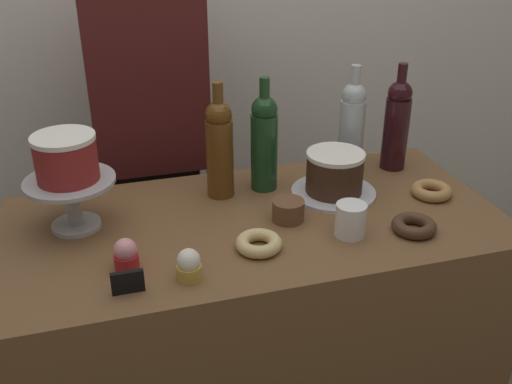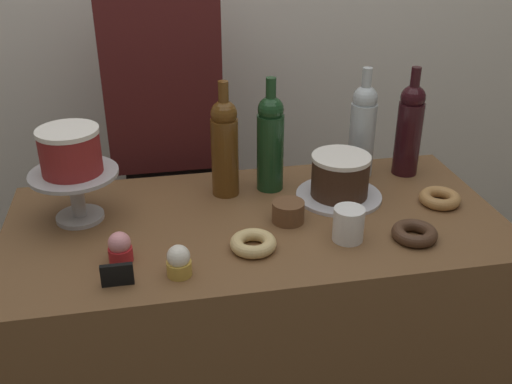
{
  "view_description": "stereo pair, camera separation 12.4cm",
  "coord_description": "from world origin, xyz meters",
  "px_view_note": "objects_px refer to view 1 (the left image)",
  "views": [
    {
      "loc": [
        -0.37,
        -1.28,
        1.66
      ],
      "look_at": [
        0.0,
        0.0,
        0.97
      ],
      "focal_mm": 41.34,
      "sensor_mm": 36.0,
      "label": 1
    },
    {
      "loc": [
        -0.25,
        -1.31,
        1.66
      ],
      "look_at": [
        0.0,
        0.0,
        0.97
      ],
      "focal_mm": 41.34,
      "sensor_mm": 36.0,
      "label": 2
    }
  ],
  "objects_px": {
    "wine_bottle_green": "(264,141)",
    "donut_glazed": "(259,243)",
    "barista_figure": "(154,165)",
    "wine_bottle_clear": "(352,125)",
    "chocolate_round_cake": "(335,172)",
    "cookie_stack": "(288,210)",
    "cake_stand_pedestal": "(72,195)",
    "white_layer_cake": "(66,158)",
    "cupcake_vanilla": "(189,265)",
    "donut_maple": "(432,191)",
    "cupcake_strawberry": "(126,255)",
    "price_sign_chalkboard": "(128,282)",
    "donut_chocolate": "(414,226)",
    "coffee_cup_ceramic": "(351,220)",
    "wine_bottle_amber": "(220,147)",
    "wine_bottle_dark_red": "(397,123)"
  },
  "relations": [
    {
      "from": "chocolate_round_cake",
      "to": "donut_maple",
      "type": "xyz_separation_m",
      "value": [
        0.26,
        -0.09,
        -0.05
      ]
    },
    {
      "from": "wine_bottle_dark_red",
      "to": "coffee_cup_ceramic",
      "type": "bearing_deg",
      "value": -131.11
    },
    {
      "from": "chocolate_round_cake",
      "to": "cookie_stack",
      "type": "relative_size",
      "value": 1.92
    },
    {
      "from": "cake_stand_pedestal",
      "to": "white_layer_cake",
      "type": "bearing_deg",
      "value": -14.04
    },
    {
      "from": "cake_stand_pedestal",
      "to": "coffee_cup_ceramic",
      "type": "xyz_separation_m",
      "value": [
        0.65,
        -0.23,
        -0.05
      ]
    },
    {
      "from": "wine_bottle_clear",
      "to": "donut_chocolate",
      "type": "height_order",
      "value": "wine_bottle_clear"
    },
    {
      "from": "wine_bottle_dark_red",
      "to": "cookie_stack",
      "type": "height_order",
      "value": "wine_bottle_dark_red"
    },
    {
      "from": "donut_maple",
      "to": "coffee_cup_ceramic",
      "type": "xyz_separation_m",
      "value": [
        -0.31,
        -0.13,
        0.03
      ]
    },
    {
      "from": "cookie_stack",
      "to": "donut_glazed",
      "type": "bearing_deg",
      "value": -134.57
    },
    {
      "from": "cupcake_strawberry",
      "to": "donut_glazed",
      "type": "relative_size",
      "value": 0.66
    },
    {
      "from": "cupcake_strawberry",
      "to": "cookie_stack",
      "type": "bearing_deg",
      "value": 14.11
    },
    {
      "from": "donut_glazed",
      "to": "cake_stand_pedestal",
      "type": "bearing_deg",
      "value": 151.2
    },
    {
      "from": "wine_bottle_amber",
      "to": "coffee_cup_ceramic",
      "type": "xyz_separation_m",
      "value": [
        0.26,
        -0.3,
        -0.1
      ]
    },
    {
      "from": "wine_bottle_clear",
      "to": "cupcake_strawberry",
      "type": "relative_size",
      "value": 4.38
    },
    {
      "from": "wine_bottle_green",
      "to": "cookie_stack",
      "type": "distance_m",
      "value": 0.23
    },
    {
      "from": "barista_figure",
      "to": "wine_bottle_amber",
      "type": "bearing_deg",
      "value": -68.73
    },
    {
      "from": "wine_bottle_green",
      "to": "donut_glazed",
      "type": "relative_size",
      "value": 2.91
    },
    {
      "from": "donut_chocolate",
      "to": "cupcake_strawberry",
      "type": "bearing_deg",
      "value": 176.94
    },
    {
      "from": "donut_maple",
      "to": "cupcake_vanilla",
      "type": "bearing_deg",
      "value": -164.27
    },
    {
      "from": "cupcake_strawberry",
      "to": "donut_maple",
      "type": "relative_size",
      "value": 0.66
    },
    {
      "from": "donut_chocolate",
      "to": "coffee_cup_ceramic",
      "type": "bearing_deg",
      "value": 169.79
    },
    {
      "from": "donut_chocolate",
      "to": "coffee_cup_ceramic",
      "type": "xyz_separation_m",
      "value": [
        -0.16,
        0.03,
        0.03
      ]
    },
    {
      "from": "cupcake_strawberry",
      "to": "price_sign_chalkboard",
      "type": "relative_size",
      "value": 1.06
    },
    {
      "from": "barista_figure",
      "to": "wine_bottle_clear",
      "type": "bearing_deg",
      "value": -29.93
    },
    {
      "from": "cake_stand_pedestal",
      "to": "cookie_stack",
      "type": "distance_m",
      "value": 0.55
    },
    {
      "from": "wine_bottle_green",
      "to": "white_layer_cake",
      "type": "bearing_deg",
      "value": -170.89
    },
    {
      "from": "cupcake_strawberry",
      "to": "price_sign_chalkboard",
      "type": "xyz_separation_m",
      "value": [
        -0.01,
        -0.09,
        -0.01
      ]
    },
    {
      "from": "donut_chocolate",
      "to": "price_sign_chalkboard",
      "type": "xyz_separation_m",
      "value": [
        -0.71,
        -0.06,
        0.01
      ]
    },
    {
      "from": "wine_bottle_green",
      "to": "barista_figure",
      "type": "xyz_separation_m",
      "value": [
        -0.28,
        0.37,
        -0.2
      ]
    },
    {
      "from": "barista_figure",
      "to": "coffee_cup_ceramic",
      "type": "bearing_deg",
      "value": -59.29
    },
    {
      "from": "cake_stand_pedestal",
      "to": "wine_bottle_green",
      "type": "bearing_deg",
      "value": 9.11
    },
    {
      "from": "wine_bottle_green",
      "to": "cupcake_strawberry",
      "type": "relative_size",
      "value": 4.38
    },
    {
      "from": "wine_bottle_clear",
      "to": "donut_chocolate",
      "type": "xyz_separation_m",
      "value": [
        0.0,
        -0.39,
        -0.13
      ]
    },
    {
      "from": "cupcake_vanilla",
      "to": "cookie_stack",
      "type": "height_order",
      "value": "cupcake_vanilla"
    },
    {
      "from": "cake_stand_pedestal",
      "to": "barista_figure",
      "type": "relative_size",
      "value": 0.14
    },
    {
      "from": "chocolate_round_cake",
      "to": "wine_bottle_green",
      "type": "relative_size",
      "value": 0.5
    },
    {
      "from": "cake_stand_pedestal",
      "to": "cookie_stack",
      "type": "bearing_deg",
      "value": -12.14
    },
    {
      "from": "wine_bottle_dark_red",
      "to": "price_sign_chalkboard",
      "type": "height_order",
      "value": "wine_bottle_dark_red"
    },
    {
      "from": "wine_bottle_amber",
      "to": "cookie_stack",
      "type": "bearing_deg",
      "value": -54.48
    },
    {
      "from": "cupcake_vanilla",
      "to": "price_sign_chalkboard",
      "type": "distance_m",
      "value": 0.14
    },
    {
      "from": "wine_bottle_amber",
      "to": "coffee_cup_ceramic",
      "type": "relative_size",
      "value": 3.83
    },
    {
      "from": "cake_stand_pedestal",
      "to": "wine_bottle_clear",
      "type": "distance_m",
      "value": 0.82
    },
    {
      "from": "white_layer_cake",
      "to": "wine_bottle_clear",
      "type": "xyz_separation_m",
      "value": [
        0.81,
        0.13,
        -0.05
      ]
    },
    {
      "from": "white_layer_cake",
      "to": "wine_bottle_dark_red",
      "type": "distance_m",
      "value": 0.95
    },
    {
      "from": "wine_bottle_amber",
      "to": "cookie_stack",
      "type": "distance_m",
      "value": 0.26
    },
    {
      "from": "wine_bottle_dark_red",
      "to": "wine_bottle_clear",
      "type": "relative_size",
      "value": 1.0
    },
    {
      "from": "donut_maple",
      "to": "price_sign_chalkboard",
      "type": "xyz_separation_m",
      "value": [
        -0.86,
        -0.22,
        0.01
      ]
    },
    {
      "from": "white_layer_cake",
      "to": "chocolate_round_cake",
      "type": "relative_size",
      "value": 0.95
    },
    {
      "from": "donut_glazed",
      "to": "barista_figure",
      "type": "relative_size",
      "value": 0.07
    },
    {
      "from": "white_layer_cake",
      "to": "cupcake_vanilla",
      "type": "bearing_deg",
      "value": -52.0
    }
  ]
}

